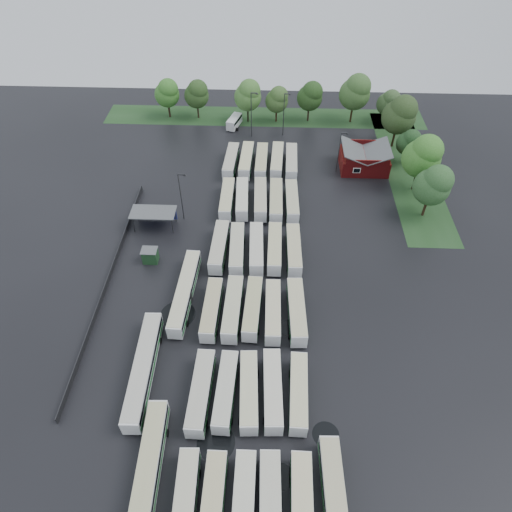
{
  "coord_description": "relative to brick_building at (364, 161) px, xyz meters",
  "views": [
    {
      "loc": [
        4.17,
        -42.2,
        56.21
      ],
      "look_at": [
        2.0,
        12.0,
        2.5
      ],
      "focal_mm": 32.0,
      "sensor_mm": 36.0,
      "label": 1
    }
  ],
  "objects": [
    {
      "name": "bus_r1c4",
      "position": [
        -15.47,
        -55.03,
        -0.21
      ],
      "size": [
        2.62,
        10.87,
        3.01
      ],
      "rotation": [
        0.0,
        0.0,
        -0.03
      ],
      "color": "silver",
      "rests_on": "ground"
    },
    {
      "name": "grass_strip_north",
      "position": [
        -22.0,
        22.03,
        -1.86
      ],
      "size": [
        80.0,
        10.0,
        0.01
      ],
      "primitive_type": "cube",
      "color": "#1E3F1B",
      "rests_on": "ground"
    },
    {
      "name": "bus_r1c2",
      "position": [
        -21.95,
        -55.12,
        -0.19
      ],
      "size": [
        2.88,
        11.03,
        3.04
      ],
      "rotation": [
        0.0,
        0.0,
        0.05
      ],
      "color": "silver",
      "rests_on": "ground"
    },
    {
      "name": "bus_r0c2",
      "position": [
        -21.84,
        -68.89,
        -0.15
      ],
      "size": [
        2.43,
        11.23,
        3.12
      ],
      "rotation": [
        0.0,
        0.0,
        -0.0
      ],
      "color": "silver",
      "rests_on": "ground"
    },
    {
      "name": "artic_bus_west_c",
      "position": [
        -36.44,
        -52.42,
        -0.1
      ],
      "size": [
        2.83,
        17.21,
        3.18
      ],
      "rotation": [
        0.0,
        0.0,
        0.02
      ],
      "color": "silver",
      "rests_on": "ground"
    },
    {
      "name": "artic_bus_west_b",
      "position": [
        -32.92,
        -38.42,
        -0.19
      ],
      "size": [
        2.99,
        16.41,
        3.03
      ],
      "rotation": [
        0.0,
        0.0,
        -0.04
      ],
      "color": "silver",
      "rests_on": "ground"
    },
    {
      "name": "ground",
      "position": [
        -24.0,
        -42.77,
        -1.87
      ],
      "size": [
        160.0,
        160.0,
        0.0
      ],
      "primitive_type": "plane",
      "color": "black",
      "rests_on": "ground"
    },
    {
      "name": "minibus",
      "position": [
        -29.22,
        16.79,
        -0.5
      ],
      "size": [
        3.59,
        5.98,
        2.45
      ],
      "rotation": [
        0.0,
        0.0,
        -0.29
      ],
      "color": "white",
      "rests_on": "ground"
    },
    {
      "name": "bus_r0c0",
      "position": [
        -28.27,
        -68.74,
        -0.19
      ],
      "size": [
        2.71,
        11.03,
        3.05
      ],
      "rotation": [
        0.0,
        0.0,
        0.04
      ],
      "color": "silver",
      "rests_on": "ground"
    },
    {
      "name": "grass_strip_east",
      "position": [
        10.0,
        0.03,
        -1.86
      ],
      "size": [
        10.0,
        50.0,
        0.01
      ],
      "primitive_type": "cube",
      "color": "#1E3F1B",
      "rests_on": "ground"
    },
    {
      "name": "bus_r3c2",
      "position": [
        -22.04,
        -28.04,
        -0.18
      ],
      "size": [
        2.76,
        11.12,
        3.07
      ],
      "rotation": [
        0.0,
        0.0,
        0.04
      ],
      "color": "silver",
      "rests_on": "ground"
    },
    {
      "name": "tree_north_0",
      "position": [
        -45.7,
        20.96,
        4.55
      ],
      "size": [
        6.03,
        6.03,
        9.98
      ],
      "color": "black",
      "rests_on": "ground"
    },
    {
      "name": "utility_hut",
      "position": [
        -40.2,
        -30.17,
        -0.55
      ],
      "size": [
        2.7,
        2.2,
        2.62
      ],
      "color": "#16391A",
      "rests_on": "ground"
    },
    {
      "name": "bus_r2c0",
      "position": [
        -28.32,
        -41.7,
        -0.2
      ],
      "size": [
        2.56,
        10.9,
        3.02
      ],
      "rotation": [
        0.0,
        0.0,
        -0.02
      ],
      "color": "silver",
      "rests_on": "ground"
    },
    {
      "name": "tree_east_4",
      "position": [
        7.84,
        19.52,
        3.84
      ],
      "size": [
        5.39,
        5.36,
        8.87
      ],
      "color": "#3C2B19",
      "rests_on": "ground"
    },
    {
      "name": "bus_r4c3",
      "position": [
        -18.78,
        -14.63,
        -0.11
      ],
      "size": [
        2.5,
        11.48,
        3.19
      ],
      "rotation": [
        0.0,
        0.0,
        0.01
      ],
      "color": "silver",
      "rests_on": "ground"
    },
    {
      "name": "puddle_0",
      "position": [
        -25.75,
        -61.38,
        -1.86
      ],
      "size": [
        4.8,
        4.8,
        0.01
      ],
      "primitive_type": "cylinder",
      "color": "black",
      "rests_on": "ground"
    },
    {
      "name": "artic_bus_west_a",
      "position": [
        -32.97,
        -66.05,
        -0.12
      ],
      "size": [
        2.98,
        17.04,
        3.15
      ],
      "rotation": [
        0.0,
        0.0,
        0.03
      ],
      "color": "silver",
      "rests_on": "ground"
    },
    {
      "name": "tree_north_6",
      "position": [
        7.94,
        21.03,
        3.22
      ],
      "size": [
        4.77,
        4.77,
        7.91
      ],
      "color": "#392818",
      "rests_on": "ground"
    },
    {
      "name": "tree_east_0",
      "position": [
        9.73,
        -15.87,
        5.38
      ],
      "size": [
        6.8,
        6.8,
        11.26
      ],
      "color": "black",
      "rests_on": "ground"
    },
    {
      "name": "tree_north_4",
      "position": [
        -10.91,
        20.42,
        4.67
      ],
      "size": [
        6.14,
        6.14,
        10.16
      ],
      "color": "#34261C",
      "rests_on": "ground"
    },
    {
      "name": "lamp_post_back_e",
      "position": [
        -17.2,
        13.26,
        4.15
      ],
      "size": [
        1.6,
        0.31,
        10.37
      ],
      "color": "#2D2D30",
      "rests_on": "ground"
    },
    {
      "name": "bus_r5c2",
      "position": [
        -22.01,
        -1.02,
        -0.15
      ],
      "size": [
        2.58,
        11.27,
        3.13
      ],
      "rotation": [
        0.0,
        0.0,
        -0.02
      ],
      "color": "silver",
      "rests_on": "ground"
    },
    {
      "name": "bus_r2c3",
      "position": [
        -19.0,
        -41.76,
        -0.19
      ],
      "size": [
        2.43,
        10.95,
        3.04
      ],
      "rotation": [
        0.0,
        0.0,
        0.01
      ],
      "color": "silver",
      "rests_on": "ground"
    },
    {
      "name": "bus_r4c0",
      "position": [
        -28.3,
        -14.39,
        -0.19
      ],
      "size": [
        2.37,
        10.96,
        3.05
      ],
      "rotation": [
        0.0,
        0.0,
        0.0
      ],
      "color": "silver",
      "rests_on": "ground"
    },
    {
      "name": "bus_r0c1",
      "position": [
        -25.23,
        -68.95,
        -0.18
      ],
      "size": [
        2.41,
        11.04,
        3.07
      ],
      "rotation": [
        0.0,
        0.0,
        -0.01
      ],
      "color": "silver",
      "rests_on": "ground"
    },
    {
      "name": "bus_r3c3",
      "position": [
        -18.89,
        -27.9,
        -0.18
      ],
      "size": [
        2.42,
        11.02,
        3.06
      ],
      "rotation": [
        0.0,
        0.0,
        -0.01
      ],
      "color": "silver",
      "rests_on": "ground"
    },
    {
      "name": "bus_r5c3",
      "position": [
        -18.67,
        -0.58,
        -0.12
      ],
      "size": [
        2.85,
        11.46,
        3.17
      ],
      "rotation": [
        0.0,
        0.0,
        -0.04
      ],
      "color": "silver",
      "rests_on": "ground"
    },
    {
      "name": "bus_r0c4",
      "position": [
        -15.49,
        -68.8,
        -0.14
      ],
      "size": [
        2.54,
        11.31,
        3.14
      ],
      "rotation": [
        0.0,
        0.0,
        -0.01
      ],
      "color": "silver",
      "rests_on": "ground"
    },
    {
      "name": "bus_r3c4",
      "position": [
        -15.59,
        -28.15,
        -0.18
      ],
      "size": [
        2.6,
        11.06,
        3.06
      ],
      "rotation": [
        0.0,
        0.0,
        0.02
      ],
      "color": "silver",
      "rests_on": "ground"
    },
    {
      "name": "tree_east_3",
      "position": [
        8.11,
        9.11,
        6.12
      ],
      "size": [
        7.5,
        7.5,
        12.42
      ],
      "color": "black",
      "rests_on": "ground"
    },
    {
      "name": "lamp_post_back_w",
      "position": [
        -24.67,
        12.18,
        4.48
      ],
      "size": [
        1.68,
        0.33,
        10.93
      ],
      "color": "#2D2D30",
      "rests_on": "ground"
    },
    {
      "name": "puddle_4",
      "position": [
        -12.07,
        -59.76,
        -1.86
      ],
      "size": [
        3.44,
        3.44,
        0.01
      ],
      "primitive_type": "cylinder",
      "color": "black",
      "rests_on": "ground"
    },
    {
      "name": "bus_r2c1",
      "position": [
        -25.12,
        -41.5,
        -0.12
      ],
      "size": [
        2.68,
        11.43,
        3.17
      ],
      "rotation": [
        0.0,
        0.0,
        -0.02
      ],
      "color": "silver",
      "rests_on": "ground"
    },
    {
      "name": "tree_north_5",
      "position": [
        -0.32,
        20.21,
        6.02
      ],
      "size": [
        7.4,
        7.4,
        12.25
      ],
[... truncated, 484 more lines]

